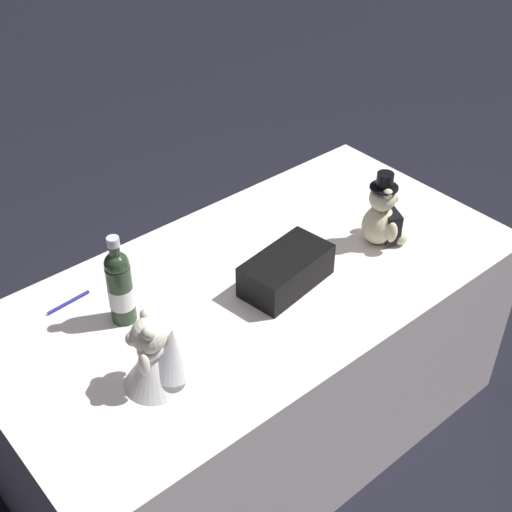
{
  "coord_description": "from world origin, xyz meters",
  "views": [
    {
      "loc": [
        1.11,
        1.31,
        2.16
      ],
      "look_at": [
        0.0,
        0.0,
        0.84
      ],
      "focal_mm": 48.99,
      "sensor_mm": 36.0,
      "label": 1
    }
  ],
  "objects_px": {
    "teddy_bear_bride": "(158,355)",
    "signing_pen": "(67,303)",
    "teddy_bear_groom": "(383,217)",
    "gift_case_black": "(286,270)",
    "champagne_bottle": "(120,286)"
  },
  "relations": [
    {
      "from": "champagne_bottle",
      "to": "signing_pen",
      "type": "relative_size",
      "value": 1.94
    },
    {
      "from": "teddy_bear_bride",
      "to": "signing_pen",
      "type": "height_order",
      "value": "teddy_bear_bride"
    },
    {
      "from": "champagne_bottle",
      "to": "teddy_bear_bride",
      "type": "bearing_deg",
      "value": 77.83
    },
    {
      "from": "teddy_bear_groom",
      "to": "gift_case_black",
      "type": "xyz_separation_m",
      "value": [
        0.4,
        -0.04,
        -0.04
      ]
    },
    {
      "from": "teddy_bear_bride",
      "to": "champagne_bottle",
      "type": "relative_size",
      "value": 0.79
    },
    {
      "from": "signing_pen",
      "to": "gift_case_black",
      "type": "xyz_separation_m",
      "value": [
        -0.58,
        0.36,
        0.05
      ]
    },
    {
      "from": "teddy_bear_groom",
      "to": "teddy_bear_bride",
      "type": "distance_m",
      "value": 0.94
    },
    {
      "from": "teddy_bear_groom",
      "to": "signing_pen",
      "type": "height_order",
      "value": "teddy_bear_groom"
    },
    {
      "from": "teddy_bear_bride",
      "to": "champagne_bottle",
      "type": "xyz_separation_m",
      "value": [
        -0.06,
        -0.28,
        0.03
      ]
    },
    {
      "from": "champagne_bottle",
      "to": "gift_case_black",
      "type": "relative_size",
      "value": 0.94
    },
    {
      "from": "champagne_bottle",
      "to": "signing_pen",
      "type": "xyz_separation_m",
      "value": [
        0.1,
        -0.17,
        -0.12
      ]
    },
    {
      "from": "teddy_bear_bride",
      "to": "gift_case_black",
      "type": "xyz_separation_m",
      "value": [
        -0.54,
        -0.09,
        -0.04
      ]
    },
    {
      "from": "teddy_bear_groom",
      "to": "gift_case_black",
      "type": "bearing_deg",
      "value": -5.12
    },
    {
      "from": "signing_pen",
      "to": "champagne_bottle",
      "type": "bearing_deg",
      "value": 121.11
    },
    {
      "from": "teddy_bear_groom",
      "to": "gift_case_black",
      "type": "height_order",
      "value": "teddy_bear_groom"
    }
  ]
}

